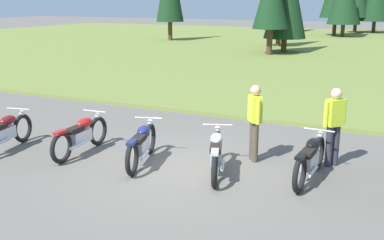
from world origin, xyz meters
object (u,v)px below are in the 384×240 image
at_px(rider_with_back_turned, 255,118).
at_px(motorcycle_black, 310,158).
at_px(motorcycle_red, 81,135).
at_px(motorcycle_navy, 142,144).
at_px(motorcycle_silver, 216,153).
at_px(rider_near_row_end, 334,122).
at_px(motorcycle_maroon, 4,132).

bearing_deg(rider_with_back_turned, motorcycle_black, -23.44).
xyz_separation_m(motorcycle_red, motorcycle_navy, (1.60, 0.03, 0.00)).
distance_m(motorcycle_silver, motorcycle_black, 1.84).
height_order(motorcycle_red, motorcycle_silver, same).
height_order(motorcycle_silver, rider_near_row_end, rider_near_row_end).
relative_size(motorcycle_silver, rider_near_row_end, 1.20).
bearing_deg(motorcycle_black, motorcycle_navy, -169.34).
bearing_deg(motorcycle_red, motorcycle_black, 7.70).
relative_size(motorcycle_silver, motorcycle_black, 0.95).
xyz_separation_m(motorcycle_black, rider_near_row_end, (0.25, 0.99, 0.51)).
bearing_deg(motorcycle_navy, rider_with_back_turned, 30.48).
bearing_deg(rider_near_row_end, motorcycle_black, -104.02).
height_order(motorcycle_red, rider_with_back_turned, rider_with_back_turned).
xyz_separation_m(motorcycle_silver, motorcycle_black, (1.77, 0.49, 0.00)).
relative_size(motorcycle_red, motorcycle_black, 1.00).
xyz_separation_m(motorcycle_maroon, motorcycle_navy, (3.34, 0.64, 0.00)).
height_order(motorcycle_maroon, rider_near_row_end, rider_near_row_end).
bearing_deg(motorcycle_maroon, motorcycle_navy, 10.83).
height_order(motorcycle_navy, rider_with_back_turned, rider_with_back_turned).
distance_m(motorcycle_red, motorcycle_silver, 3.26).
height_order(motorcycle_maroon, rider_with_back_turned, rider_with_back_turned).
relative_size(motorcycle_red, rider_with_back_turned, 1.26).
bearing_deg(rider_with_back_turned, motorcycle_red, -161.11).
bearing_deg(motorcycle_silver, motorcycle_navy, -174.82).
bearing_deg(rider_near_row_end, motorcycle_silver, -143.64).
relative_size(motorcycle_maroon, motorcycle_navy, 1.02).
height_order(motorcycle_silver, rider_with_back_turned, rider_with_back_turned).
xyz_separation_m(motorcycle_maroon, motorcycle_red, (1.74, 0.60, 0.00)).
distance_m(motorcycle_navy, motorcycle_black, 3.48).
distance_m(motorcycle_red, rider_near_row_end, 5.56).
distance_m(motorcycle_navy, motorcycle_silver, 1.66).
bearing_deg(motorcycle_black, motorcycle_silver, -164.38).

